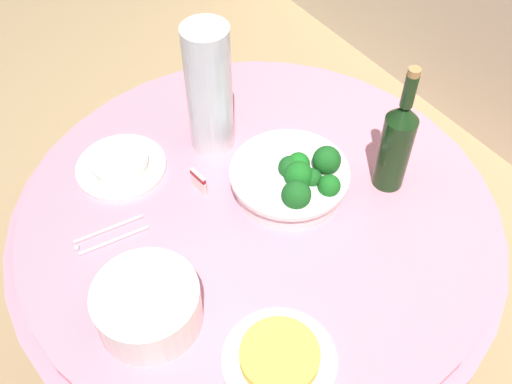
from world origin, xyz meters
name	(u,v)px	position (x,y,z in m)	size (l,w,h in m)	color
ground_plane	(256,348)	(0.00, 0.00, 0.00)	(6.00, 6.00, 0.00)	tan
buffet_table	(256,288)	(0.00, 0.00, 0.38)	(1.16, 1.16, 0.74)	maroon
broccoli_bowl	(294,179)	(0.01, 0.10, 0.78)	(0.28, 0.28, 0.12)	white
plate_stack	(148,306)	(0.12, -0.34, 0.79)	(0.21, 0.21, 0.10)	white
wine_bottle	(396,143)	(0.12, 0.30, 0.87)	(0.07, 0.07, 0.34)	#173415
decorative_fruit_vase	(210,96)	(-0.24, 0.03, 0.89)	(0.11, 0.11, 0.34)	silver
serving_tongs	(108,236)	(-0.12, -0.32, 0.74)	(0.06, 0.17, 0.01)	silver
food_plate_rice	(121,165)	(-0.29, -0.20, 0.75)	(0.22, 0.22, 0.03)	white
food_plate_fried_egg	(279,358)	(0.34, -0.18, 0.76)	(0.22, 0.22, 0.04)	white
label_placard_front	(198,181)	(-0.12, -0.08, 0.77)	(0.05, 0.01, 0.05)	white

